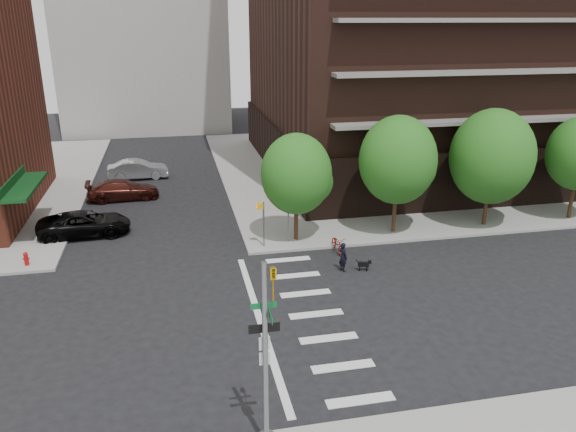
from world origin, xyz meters
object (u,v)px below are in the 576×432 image
Objects in this scene: traffic_signal at (267,371)px; dog_walker at (343,257)px; parked_car_silver at (138,169)px; fire_hydrant at (26,258)px; parked_car_black at (84,224)px; scooter at (337,244)px; parked_car_maroon at (123,190)px.

dog_walker is at bearing 62.82° from traffic_signal.
fire_hydrant is at bearing 160.58° from parked_car_silver.
parked_car_black is at bearing 111.42° from traffic_signal.
parked_car_silver is at bearing 120.55° from scooter.
dog_walker reaches higher than parked_car_maroon.
fire_hydrant is 16.41m from dog_walker.
parked_car_silver reaches higher than scooter.
parked_car_black is 15.06m from scooter.
dog_walker is at bearing -153.81° from parked_car_silver.
parked_car_black is 1.06× the size of parked_car_maroon.
dog_walker is at bearing -102.34° from scooter.
parked_car_silver is (2.61, 12.21, 0.04)m from parked_car_black.
parked_car_black is at bearing 41.93° from dog_walker.
parked_car_black is 12.48m from parked_car_silver.
scooter is (6.38, 13.99, -2.23)m from traffic_signal.
traffic_signal is 21.01m from parked_car_black.
dog_walker reaches higher than scooter.
parked_car_maroon is (-5.87, 26.29, -1.98)m from traffic_signal.
parked_car_black is at bearing 161.65° from parked_car_maroon.
scooter is (16.41, -1.30, -0.08)m from fire_hydrant.
scooter is at bearing -115.29° from parked_car_black.
parked_car_silver is at bearing -16.00° from parked_car_black.
fire_hydrant is 0.41× the size of scooter.
dog_walker is (5.95, 11.58, -1.93)m from traffic_signal.
parked_car_maroon is 1.06× the size of parked_car_silver.
traffic_signal is at bearing 134.90° from dog_walker.
traffic_signal is at bearing -173.43° from parked_car_silver.
fire_hydrant is 0.48× the size of dog_walker.
traffic_signal is at bearing -171.17° from parked_car_maroon.
parked_car_black is 7.04m from parked_car_maroon.
scooter is at bearing -4.53° from fire_hydrant.
parked_car_black reaches higher than fire_hydrant.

